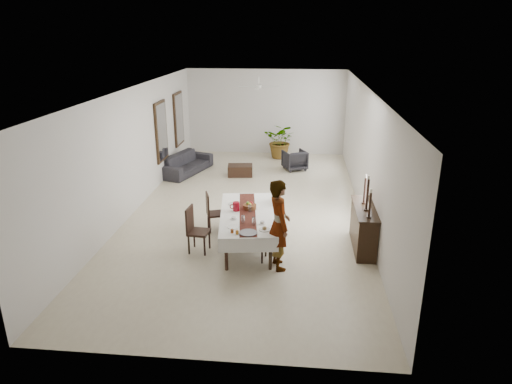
% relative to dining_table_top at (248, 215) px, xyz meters
% --- Properties ---
extents(floor, '(6.00, 12.00, 0.00)m').
position_rel_dining_table_top_xyz_m(floor, '(-0.23, 2.13, -0.73)').
color(floor, beige).
rests_on(floor, ground).
extents(ceiling, '(6.00, 12.00, 0.02)m').
position_rel_dining_table_top_xyz_m(ceiling, '(-0.23, 2.13, 2.47)').
color(ceiling, white).
rests_on(ceiling, wall_back).
extents(wall_back, '(6.00, 0.02, 3.20)m').
position_rel_dining_table_top_xyz_m(wall_back, '(-0.23, 8.13, 0.87)').
color(wall_back, silver).
rests_on(wall_back, floor).
extents(wall_front, '(6.00, 0.02, 3.20)m').
position_rel_dining_table_top_xyz_m(wall_front, '(-0.23, -3.87, 0.87)').
color(wall_front, silver).
rests_on(wall_front, floor).
extents(wall_left, '(0.02, 12.00, 3.20)m').
position_rel_dining_table_top_xyz_m(wall_left, '(-3.23, 2.13, 0.87)').
color(wall_left, silver).
rests_on(wall_left, floor).
extents(wall_right, '(0.02, 12.00, 3.20)m').
position_rel_dining_table_top_xyz_m(wall_right, '(2.77, 2.13, 0.87)').
color(wall_right, silver).
rests_on(wall_right, floor).
extents(dining_table_top, '(1.30, 2.52, 0.05)m').
position_rel_dining_table_top_xyz_m(dining_table_top, '(0.00, 0.00, 0.00)').
color(dining_table_top, black).
rests_on(dining_table_top, table_leg_fl).
extents(table_leg_fl, '(0.08, 0.08, 0.70)m').
position_rel_dining_table_top_xyz_m(table_leg_fl, '(-0.29, -1.19, -0.38)').
color(table_leg_fl, black).
rests_on(table_leg_fl, floor).
extents(table_leg_fr, '(0.08, 0.08, 0.70)m').
position_rel_dining_table_top_xyz_m(table_leg_fr, '(0.58, -1.08, -0.38)').
color(table_leg_fr, black).
rests_on(table_leg_fr, floor).
extents(table_leg_bl, '(0.08, 0.08, 0.70)m').
position_rel_dining_table_top_xyz_m(table_leg_bl, '(-0.58, 1.08, -0.38)').
color(table_leg_bl, black).
rests_on(table_leg_bl, floor).
extents(table_leg_br, '(0.08, 0.08, 0.70)m').
position_rel_dining_table_top_xyz_m(table_leg_br, '(0.29, 1.19, -0.38)').
color(table_leg_br, black).
rests_on(table_leg_br, floor).
extents(tablecloth_top, '(1.51, 2.72, 0.01)m').
position_rel_dining_table_top_xyz_m(tablecloth_top, '(0.00, 0.00, 0.03)').
color(tablecloth_top, white).
rests_on(tablecloth_top, dining_table_top).
extents(tablecloth_drape_left, '(0.34, 2.57, 0.30)m').
position_rel_dining_table_top_xyz_m(tablecloth_drape_left, '(-0.58, -0.07, -0.12)').
color(tablecloth_drape_left, white).
rests_on(tablecloth_drape_left, dining_table_top).
extents(tablecloth_drape_right, '(0.34, 2.57, 0.30)m').
position_rel_dining_table_top_xyz_m(tablecloth_drape_right, '(0.58, 0.07, -0.12)').
color(tablecloth_drape_right, white).
rests_on(tablecloth_drape_right, dining_table_top).
extents(tablecloth_drape_near, '(1.18, 0.16, 0.30)m').
position_rel_dining_table_top_xyz_m(tablecloth_drape_near, '(0.16, -1.28, -0.12)').
color(tablecloth_drape_near, white).
rests_on(tablecloth_drape_near, dining_table_top).
extents(tablecloth_drape_far, '(1.18, 0.16, 0.30)m').
position_rel_dining_table_top_xyz_m(tablecloth_drape_far, '(-0.16, 1.28, -0.12)').
color(tablecloth_drape_far, silver).
rests_on(tablecloth_drape_far, dining_table_top).
extents(table_runner, '(0.67, 2.54, 0.00)m').
position_rel_dining_table_top_xyz_m(table_runner, '(0.00, 0.00, 0.04)').
color(table_runner, '#5B231A').
rests_on(table_runner, tablecloth_top).
extents(red_pitcher, '(0.17, 0.17, 0.20)m').
position_rel_dining_table_top_xyz_m(red_pitcher, '(-0.27, 0.12, 0.14)').
color(red_pitcher, maroon).
rests_on(red_pitcher, tablecloth_top).
extents(pitcher_handle, '(0.12, 0.04, 0.12)m').
position_rel_dining_table_top_xyz_m(pitcher_handle, '(-0.35, 0.11, 0.14)').
color(pitcher_handle, maroon).
rests_on(pitcher_handle, red_pitcher).
extents(wine_glass_near, '(0.07, 0.07, 0.17)m').
position_rel_dining_table_top_xyz_m(wine_glass_near, '(0.20, -0.63, 0.12)').
color(wine_glass_near, white).
rests_on(wine_glass_near, tablecloth_top).
extents(wine_glass_mid, '(0.07, 0.07, 0.17)m').
position_rel_dining_table_top_xyz_m(wine_glass_mid, '(-0.03, -0.56, 0.12)').
color(wine_glass_mid, silver).
rests_on(wine_glass_mid, tablecloth_top).
extents(wine_glass_far, '(0.07, 0.07, 0.17)m').
position_rel_dining_table_top_xyz_m(wine_glass_far, '(0.04, 0.06, 0.12)').
color(wine_glass_far, silver).
rests_on(wine_glass_far, tablecloth_top).
extents(teacup_right, '(0.09, 0.09, 0.06)m').
position_rel_dining_table_top_xyz_m(teacup_right, '(0.38, -0.56, 0.07)').
color(teacup_right, silver).
rests_on(teacup_right, saucer_right).
extents(saucer_right, '(0.15, 0.15, 0.01)m').
position_rel_dining_table_top_xyz_m(saucer_right, '(0.38, -0.56, 0.04)').
color(saucer_right, white).
rests_on(saucer_right, tablecloth_top).
extents(teacup_left, '(0.09, 0.09, 0.06)m').
position_rel_dining_table_top_xyz_m(teacup_left, '(-0.25, -0.39, 0.07)').
color(teacup_left, silver).
rests_on(teacup_left, saucer_left).
extents(saucer_left, '(0.15, 0.15, 0.01)m').
position_rel_dining_table_top_xyz_m(saucer_left, '(-0.25, -0.39, 0.04)').
color(saucer_left, white).
rests_on(saucer_left, tablecloth_top).
extents(plate_near_right, '(0.24, 0.24, 0.02)m').
position_rel_dining_table_top_xyz_m(plate_near_right, '(0.44, -0.85, 0.04)').
color(plate_near_right, silver).
rests_on(plate_near_right, tablecloth_top).
extents(bread_near_right, '(0.09, 0.09, 0.09)m').
position_rel_dining_table_top_xyz_m(bread_near_right, '(0.44, -0.85, 0.07)').
color(bread_near_right, tan).
rests_on(bread_near_right, plate_near_right).
extents(plate_near_left, '(0.24, 0.24, 0.02)m').
position_rel_dining_table_top_xyz_m(plate_near_left, '(-0.20, -0.79, 0.04)').
color(plate_near_left, white).
rests_on(plate_near_left, tablecloth_top).
extents(plate_far_left, '(0.24, 0.24, 0.02)m').
position_rel_dining_table_top_xyz_m(plate_far_left, '(-0.39, 0.51, 0.04)').
color(plate_far_left, silver).
rests_on(plate_far_left, tablecloth_top).
extents(serving_tray, '(0.36, 0.36, 0.02)m').
position_rel_dining_table_top_xyz_m(serving_tray, '(0.13, -1.05, 0.05)').
color(serving_tray, '#45454A').
rests_on(serving_tray, tablecloth_top).
extents(jam_jar_a, '(0.06, 0.06, 0.08)m').
position_rel_dining_table_top_xyz_m(jam_jar_a, '(-0.08, -1.10, 0.07)').
color(jam_jar_a, '#985716').
rests_on(jam_jar_a, tablecloth_top).
extents(jam_jar_b, '(0.06, 0.06, 0.08)m').
position_rel_dining_table_top_xyz_m(jam_jar_b, '(-0.19, -1.06, 0.07)').
color(jam_jar_b, brown).
rests_on(jam_jar_b, tablecloth_top).
extents(fruit_basket, '(0.30, 0.30, 0.10)m').
position_rel_dining_table_top_xyz_m(fruit_basket, '(0.02, 0.26, 0.09)').
color(fruit_basket, brown).
rests_on(fruit_basket, tablecloth_top).
extents(fruit_red, '(0.09, 0.09, 0.09)m').
position_rel_dining_table_top_xyz_m(fruit_red, '(0.05, 0.28, 0.16)').
color(fruit_red, maroon).
rests_on(fruit_red, fruit_basket).
extents(fruit_green, '(0.08, 0.08, 0.08)m').
position_rel_dining_table_top_xyz_m(fruit_green, '(-0.03, 0.28, 0.16)').
color(fruit_green, '#578828').
rests_on(fruit_green, fruit_basket).
extents(fruit_yellow, '(0.08, 0.08, 0.08)m').
position_rel_dining_table_top_xyz_m(fruit_yellow, '(0.02, 0.21, 0.16)').
color(fruit_yellow, yellow).
rests_on(fruit_yellow, fruit_basket).
extents(chair_right_near_seat, '(0.45, 0.45, 0.04)m').
position_rel_dining_table_top_xyz_m(chair_right_near_seat, '(0.58, -0.71, -0.32)').
color(chair_right_near_seat, black).
rests_on(chair_right_near_seat, chair_right_near_leg_fl).
extents(chair_right_near_leg_fl, '(0.05, 0.05, 0.39)m').
position_rel_dining_table_top_xyz_m(chair_right_near_leg_fl, '(0.71, -0.90, -0.54)').
color(chair_right_near_leg_fl, black).
rests_on(chair_right_near_leg_fl, floor).
extents(chair_right_near_leg_fr, '(0.05, 0.05, 0.39)m').
position_rel_dining_table_top_xyz_m(chair_right_near_leg_fr, '(0.76, -0.58, -0.54)').
color(chair_right_near_leg_fr, black).
rests_on(chair_right_near_leg_fr, floor).
extents(chair_right_near_leg_bl, '(0.05, 0.05, 0.39)m').
position_rel_dining_table_top_xyz_m(chair_right_near_leg_bl, '(0.39, -0.84, -0.54)').
color(chair_right_near_leg_bl, black).
rests_on(chair_right_near_leg_bl, floor).
extents(chair_right_near_leg_br, '(0.05, 0.05, 0.39)m').
position_rel_dining_table_top_xyz_m(chair_right_near_leg_br, '(0.45, -0.53, -0.54)').
color(chair_right_near_leg_br, black).
rests_on(chair_right_near_leg_br, floor).
extents(chair_right_near_back, '(0.10, 0.39, 0.50)m').
position_rel_dining_table_top_xyz_m(chair_right_near_back, '(0.76, -0.74, -0.05)').
color(chair_right_near_back, black).
rests_on(chair_right_near_back, chair_right_near_seat).
extents(chair_right_far_seat, '(0.47, 0.47, 0.05)m').
position_rel_dining_table_top_xyz_m(chair_right_far_seat, '(0.41, 0.67, -0.28)').
color(chair_right_far_seat, black).
rests_on(chair_right_far_seat, chair_right_far_leg_fl).
extents(chair_right_far_leg_fl, '(0.05, 0.05, 0.42)m').
position_rel_dining_table_top_xyz_m(chair_right_far_leg_fl, '(0.60, 0.52, -0.52)').
color(chair_right_far_leg_fl, black).
rests_on(chair_right_far_leg_fl, floor).
extents(chair_right_far_leg_fr, '(0.05, 0.05, 0.42)m').
position_rel_dining_table_top_xyz_m(chair_right_far_leg_fr, '(0.56, 0.87, -0.52)').
color(chair_right_far_leg_fr, black).
rests_on(chair_right_far_leg_fr, floor).
extents(chair_right_far_leg_bl, '(0.05, 0.05, 0.42)m').
position_rel_dining_table_top_xyz_m(chair_right_far_leg_bl, '(0.25, 0.48, -0.52)').
color(chair_right_far_leg_bl, black).
rests_on(chair_right_far_leg_bl, floor).
extents(chair_right_far_leg_br, '(0.05, 0.05, 0.42)m').
position_rel_dining_table_top_xyz_m(chair_right_far_leg_br, '(0.21, 0.83, -0.52)').
color(chair_right_far_leg_br, black).
rests_on(chair_right_far_leg_br, floor).
extents(chair_right_far_back, '(0.09, 0.43, 0.54)m').
position_rel_dining_table_top_xyz_m(chair_right_far_back, '(0.60, 0.70, 0.01)').
color(chair_right_far_back, black).
rests_on(chair_right_far_back, chair_right_far_seat).
extents(chair_left_near_seat, '(0.47, 0.47, 0.05)m').
position_rel_dining_table_top_xyz_m(chair_left_near_seat, '(-1.01, -0.43, -0.28)').
color(chair_left_near_seat, black).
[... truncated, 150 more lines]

